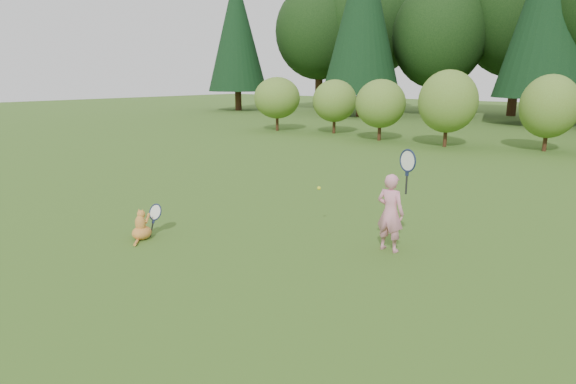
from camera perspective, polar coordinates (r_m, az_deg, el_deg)
The scene contains 5 objects.
ground at distance 7.80m, azimuth -4.85°, elevation -5.87°, with size 100.00×100.00×0.00m, color #2E5417.
shrub_row at distance 19.05m, azimuth 23.33°, elevation 8.86°, with size 28.00×3.00×2.80m, color #5A7023, non-canonical shape.
child at distance 7.35m, azimuth 12.09°, elevation -2.22°, with size 0.66×0.35×1.79m.
cat at distance 8.18m, azimuth -16.94°, elevation -3.59°, with size 0.48×0.75×0.66m.
tennis_ball at distance 8.13m, azimuth 3.69°, elevation 0.45°, with size 0.06×0.06×0.06m.
Camera 1 is at (5.08, -5.32, 2.58)m, focal length 30.00 mm.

